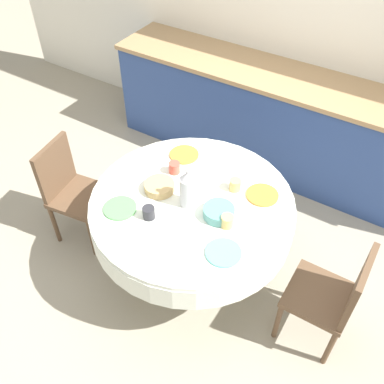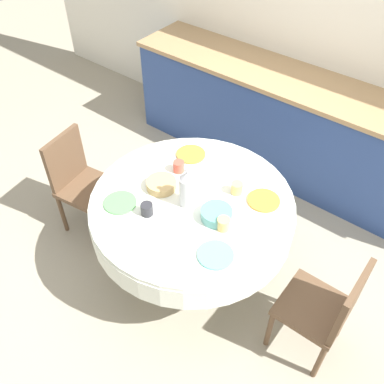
{
  "view_description": "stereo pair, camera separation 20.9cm",
  "coord_description": "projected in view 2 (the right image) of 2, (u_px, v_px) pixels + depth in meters",
  "views": [
    {
      "loc": [
        1.04,
        -1.68,
        2.79
      ],
      "look_at": [
        0.0,
        0.0,
        0.85
      ],
      "focal_mm": 40.0,
      "sensor_mm": 36.0,
      "label": 1
    },
    {
      "loc": [
        1.22,
        -1.56,
        2.79
      ],
      "look_at": [
        0.0,
        0.0,
        0.85
      ],
      "focal_mm": 40.0,
      "sensor_mm": 36.0,
      "label": 2
    }
  ],
  "objects": [
    {
      "name": "ground_plane",
      "position": [
        192.0,
        269.0,
        3.37
      ],
      "size": [
        12.0,
        12.0,
        0.0
      ],
      "primitive_type": "plane",
      "color": "#9E937F"
    },
    {
      "name": "wall_back",
      "position": [
        331.0,
        28.0,
        3.5
      ],
      "size": [
        7.0,
        0.05,
        2.6
      ],
      "color": "silver",
      "rests_on": "ground_plane"
    },
    {
      "name": "kitchen_counter",
      "position": [
        295.0,
        128.0,
        3.89
      ],
      "size": [
        3.24,
        0.64,
        0.95
      ],
      "color": "#2D4784",
      "rests_on": "ground_plane"
    },
    {
      "name": "dining_table",
      "position": [
        192.0,
        213.0,
        2.91
      ],
      "size": [
        1.38,
        1.38,
        0.77
      ],
      "color": "brown",
      "rests_on": "ground_plane"
    },
    {
      "name": "chair_left",
      "position": [
        327.0,
        308.0,
        2.58
      ],
      "size": [
        0.4,
        0.4,
        0.87
      ],
      "rotation": [
        0.0,
        0.0,
        -4.71
      ],
      "color": "brown",
      "rests_on": "ground_plane"
    },
    {
      "name": "chair_right",
      "position": [
        80.0,
        180.0,
        3.39
      ],
      "size": [
        0.45,
        0.45,
        0.87
      ],
      "rotation": [
        0.0,
        0.0,
        -1.43
      ],
      "color": "brown",
      "rests_on": "ground_plane"
    },
    {
      "name": "plate_near_left",
      "position": [
        120.0,
        203.0,
        2.8
      ],
      "size": [
        0.22,
        0.22,
        0.01
      ],
      "primitive_type": "cylinder",
      "color": "#5BA85B",
      "rests_on": "dining_table"
    },
    {
      "name": "cup_near_left",
      "position": [
        147.0,
        209.0,
        2.72
      ],
      "size": [
        0.08,
        0.08,
        0.08
      ],
      "primitive_type": "cylinder",
      "color": "#28282D",
      "rests_on": "dining_table"
    },
    {
      "name": "plate_near_right",
      "position": [
        216.0,
        255.0,
        2.5
      ],
      "size": [
        0.22,
        0.22,
        0.01
      ],
      "primitive_type": "cylinder",
      "color": "#60BCB7",
      "rests_on": "dining_table"
    },
    {
      "name": "cup_near_right",
      "position": [
        224.0,
        224.0,
        2.63
      ],
      "size": [
        0.08,
        0.08,
        0.08
      ],
      "primitive_type": "cylinder",
      "color": "#DBB766",
      "rests_on": "dining_table"
    },
    {
      "name": "plate_far_left",
      "position": [
        191.0,
        154.0,
        3.16
      ],
      "size": [
        0.22,
        0.22,
        0.01
      ],
      "primitive_type": "cylinder",
      "color": "orange",
      "rests_on": "dining_table"
    },
    {
      "name": "cup_far_left",
      "position": [
        179.0,
        167.0,
        3.01
      ],
      "size": [
        0.08,
        0.08,
        0.08
      ],
      "primitive_type": "cylinder",
      "color": "#CC4C3D",
      "rests_on": "dining_table"
    },
    {
      "name": "plate_far_right",
      "position": [
        264.0,
        200.0,
        2.82
      ],
      "size": [
        0.22,
        0.22,
        0.01
      ],
      "primitive_type": "cylinder",
      "color": "orange",
      "rests_on": "dining_table"
    },
    {
      "name": "cup_far_right",
      "position": [
        237.0,
        188.0,
        2.85
      ],
      "size": [
        0.08,
        0.08,
        0.08
      ],
      "primitive_type": "cylinder",
      "color": "#DBB766",
      "rests_on": "dining_table"
    },
    {
      "name": "coffee_carafe",
      "position": [
        187.0,
        189.0,
        2.72
      ],
      "size": [
        0.1,
        0.1,
        0.3
      ],
      "color": "#B2B2B7",
      "rests_on": "dining_table"
    },
    {
      "name": "bread_basket",
      "position": [
        161.0,
        184.0,
        2.9
      ],
      "size": [
        0.21,
        0.21,
        0.06
      ],
      "primitive_type": "cylinder",
      "color": "tan",
      "rests_on": "dining_table"
    },
    {
      "name": "fruit_bowl",
      "position": [
        217.0,
        214.0,
        2.7
      ],
      "size": [
        0.2,
        0.2,
        0.07
      ],
      "primitive_type": "cylinder",
      "color": "#569993",
      "rests_on": "dining_table"
    }
  ]
}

